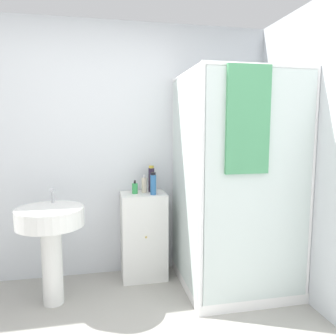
% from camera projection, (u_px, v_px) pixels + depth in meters
% --- Properties ---
extents(wall_back, '(6.40, 0.06, 2.50)m').
position_uv_depth(wall_back, '(103.00, 151.00, 3.25)').
color(wall_back, silver).
rests_on(wall_back, ground_plane).
extents(shower_enclosure, '(0.97, 1.00, 1.97)m').
position_uv_depth(shower_enclosure, '(230.00, 234.00, 2.98)').
color(shower_enclosure, white).
rests_on(shower_enclosure, ground_plane).
extents(vanity_cabinet, '(0.43, 0.36, 0.85)m').
position_uv_depth(vanity_cabinet, '(144.00, 235.00, 3.23)').
color(vanity_cabinet, silver).
rests_on(vanity_cabinet, ground_plane).
extents(sink, '(0.55, 0.55, 0.96)m').
position_uv_depth(sink, '(51.00, 231.00, 2.71)').
color(sink, white).
rests_on(sink, ground_plane).
extents(soap_dispenser, '(0.06, 0.06, 0.13)m').
position_uv_depth(soap_dispenser, '(135.00, 188.00, 3.15)').
color(soap_dispenser, green).
rests_on(soap_dispenser, vanity_cabinet).
extents(shampoo_bottle_tall_black, '(0.06, 0.06, 0.26)m').
position_uv_depth(shampoo_bottle_tall_black, '(151.00, 179.00, 3.23)').
color(shampoo_bottle_tall_black, '#281E33').
rests_on(shampoo_bottle_tall_black, vanity_cabinet).
extents(shampoo_bottle_blue, '(0.06, 0.06, 0.21)m').
position_uv_depth(shampoo_bottle_blue, '(153.00, 184.00, 3.10)').
color(shampoo_bottle_blue, '#2D66A3').
rests_on(shampoo_bottle_blue, vanity_cabinet).
extents(lotion_bottle_white, '(0.05, 0.05, 0.18)m').
position_uv_depth(lotion_bottle_white, '(144.00, 185.00, 3.20)').
color(lotion_bottle_white, beige).
rests_on(lotion_bottle_white, vanity_cabinet).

